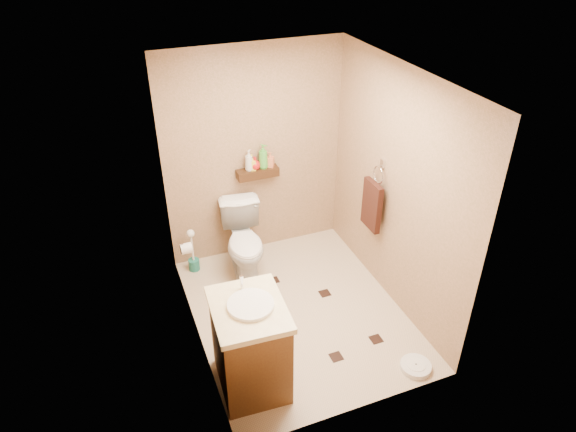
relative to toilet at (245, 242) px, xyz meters
name	(u,v)px	position (x,y,z in m)	size (l,w,h in m)	color
ground	(297,312)	(0.28, -0.83, -0.39)	(2.50, 2.50, 0.00)	beige
wall_back	(255,155)	(0.28, 0.42, 0.81)	(2.00, 0.04, 2.40)	#A0785B
wall_front	(367,297)	(0.28, -2.08, 0.81)	(2.00, 0.04, 2.40)	#A0785B
wall_left	(188,234)	(-0.72, -0.83, 0.81)	(0.04, 2.50, 2.40)	#A0785B
wall_right	(396,191)	(1.28, -0.83, 0.81)	(0.04, 2.50, 2.40)	#A0785B
ceiling	(300,77)	(0.28, -0.83, 2.01)	(2.00, 2.50, 0.02)	silver
wall_shelf	(258,173)	(0.28, 0.34, 0.63)	(0.46, 0.14, 0.10)	#381C0F
floor_accents	(300,313)	(0.29, -0.87, -0.39)	(1.24, 1.35, 0.01)	black
toilet	(245,242)	(0.00, 0.00, 0.00)	(0.44, 0.77, 0.79)	white
vanity	(250,345)	(-0.42, -1.50, 0.05)	(0.62, 0.74, 0.99)	brown
bathroom_scale	(416,366)	(0.98, -1.90, -0.37)	(0.36, 0.36, 0.06)	white
toilet_brush	(193,256)	(-0.54, 0.24, -0.21)	(0.12, 0.12, 0.53)	#1A6B5D
towel_ring	(372,203)	(1.20, -0.58, 0.55)	(0.12, 0.30, 0.76)	silver
toilet_paper	(186,248)	(-0.66, -0.18, 0.21)	(0.12, 0.11, 0.12)	white
bottle_a	(249,161)	(0.19, 0.34, 0.79)	(0.09, 0.09, 0.23)	beige
bottle_b	(252,163)	(0.22, 0.34, 0.76)	(0.08, 0.08, 0.17)	yellow
bottle_c	(255,163)	(0.26, 0.34, 0.75)	(0.11, 0.11, 0.15)	red
bottle_d	(263,156)	(0.35, 0.34, 0.81)	(0.11, 0.11, 0.27)	green
bottle_e	(270,160)	(0.43, 0.34, 0.76)	(0.08, 0.08, 0.17)	#CB6A43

